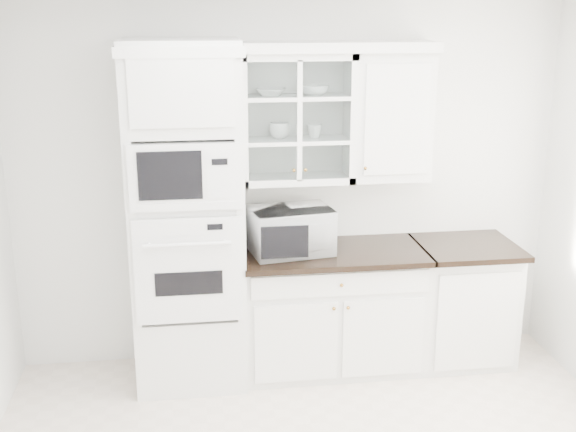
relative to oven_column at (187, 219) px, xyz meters
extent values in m
cube|color=white|center=(0.75, 0.32, 0.15)|extent=(4.00, 0.02, 2.70)
cube|color=white|center=(0.00, 0.01, 0.00)|extent=(0.76, 0.65, 2.40)
cube|color=white|center=(0.00, -0.33, -0.26)|extent=(0.70, 0.03, 0.72)
cube|color=black|center=(0.00, -0.35, -0.34)|extent=(0.44, 0.01, 0.16)
cube|color=white|center=(0.00, -0.33, 0.37)|extent=(0.70, 0.03, 0.43)
cube|color=black|center=(-0.09, -0.35, 0.39)|extent=(0.40, 0.01, 0.31)
cube|color=white|center=(1.03, 0.03, -0.76)|extent=(1.30, 0.60, 0.88)
cube|color=black|center=(1.03, 0.00, -0.30)|extent=(1.32, 0.67, 0.04)
cube|color=white|center=(2.03, 0.03, -0.76)|extent=(0.70, 0.60, 0.88)
cube|color=black|center=(2.03, 0.00, -0.30)|extent=(0.72, 0.67, 0.04)
cube|color=white|center=(0.78, 0.17, 0.65)|extent=(0.80, 0.33, 0.90)
cube|color=white|center=(0.78, 0.17, 0.50)|extent=(0.74, 0.29, 0.02)
cube|color=white|center=(0.78, 0.17, 0.80)|extent=(0.74, 0.29, 0.02)
cube|color=white|center=(1.46, 0.17, 0.65)|extent=(0.55, 0.33, 0.90)
cube|color=white|center=(0.68, 0.14, 1.14)|extent=(2.14, 0.38, 0.07)
imported|color=white|center=(0.72, 0.02, -0.12)|extent=(0.62, 0.54, 0.32)
imported|color=white|center=(0.60, 0.16, 0.84)|extent=(0.24, 0.24, 0.05)
imported|color=white|center=(0.90, 0.17, 0.84)|extent=(0.24, 0.24, 0.07)
imported|color=white|center=(0.66, 0.17, 0.57)|extent=(0.15, 0.15, 0.11)
imported|color=white|center=(0.91, 0.15, 0.56)|extent=(0.12, 0.12, 0.10)
camera|label=1|loc=(0.04, -4.79, 1.41)|focal=45.00mm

